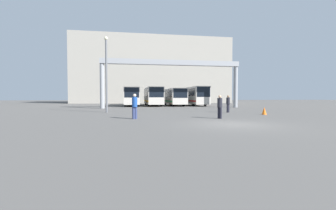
{
  "coord_description": "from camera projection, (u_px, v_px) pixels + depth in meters",
  "views": [
    {
      "loc": [
        -5.68,
        -11.88,
        1.54
      ],
      "look_at": [
        -0.09,
        22.24,
        0.3
      ],
      "focal_mm": 24.0,
      "sensor_mm": 36.0,
      "label": 1
    }
  ],
  "objects": [
    {
      "name": "bus_slot_3",
      "position": [
        194.0,
        95.0,
        40.65
      ],
      "size": [
        2.43,
        10.55,
        3.28
      ],
      "color": "beige",
      "rests_on": "ground"
    },
    {
      "name": "pedestrian_mid_right",
      "position": [
        220.0,
        106.0,
        15.98
      ],
      "size": [
        0.35,
        0.35,
        1.68
      ],
      "rotation": [
        0.0,
        0.0,
        5.14
      ],
      "color": "black",
      "rests_on": "ground"
    },
    {
      "name": "lamp_post",
      "position": [
        106.0,
        71.0,
        22.16
      ],
      "size": [
        0.36,
        0.36,
        7.48
      ],
      "color": "#595B60",
      "rests_on": "ground"
    },
    {
      "name": "bus_slot_2",
      "position": [
        174.0,
        96.0,
        40.29
      ],
      "size": [
        2.49,
        11.03,
        2.96
      ],
      "color": "beige",
      "rests_on": "ground"
    },
    {
      "name": "ground_plane",
      "position": [
        233.0,
        124.0,
        12.69
      ],
      "size": [
        200.0,
        200.0,
        0.0
      ],
      "primitive_type": "plane",
      "color": "#514F4C"
    },
    {
      "name": "pedestrian_near_right",
      "position": [
        228.0,
        103.0,
        22.26
      ],
      "size": [
        0.36,
        0.36,
        1.71
      ],
      "rotation": [
        0.0,
        0.0,
        3.73
      ],
      "color": "black",
      "rests_on": "ground"
    },
    {
      "name": "bus_slot_0",
      "position": [
        132.0,
        96.0,
        39.46
      ],
      "size": [
        2.44,
        11.81,
        3.08
      ],
      "color": "beige",
      "rests_on": "ground"
    },
    {
      "name": "building_backdrop",
      "position": [
        152.0,
        71.0,
        60.59
      ],
      "size": [
        40.23,
        12.0,
        16.87
      ],
      "color": "gray",
      "rests_on": "ground"
    },
    {
      "name": "traffic_cone",
      "position": [
        264.0,
        111.0,
        19.57
      ],
      "size": [
        0.4,
        0.4,
        0.66
      ],
      "color": "orange",
      "rests_on": "ground"
    },
    {
      "name": "pedestrian_mid_left",
      "position": [
        135.0,
        106.0,
        15.68
      ],
      "size": [
        0.37,
        0.37,
        1.76
      ],
      "rotation": [
        0.0,
        0.0,
        3.4
      ],
      "color": "navy",
      "rests_on": "ground"
    },
    {
      "name": "overhead_gantry",
      "position": [
        172.0,
        69.0,
        31.43
      ],
      "size": [
        19.63,
        0.8,
        6.7
      ],
      "color": "gray",
      "rests_on": "ground"
    },
    {
      "name": "bus_slot_1",
      "position": [
        153.0,
        95.0,
        40.28
      ],
      "size": [
        2.5,
        12.25,
        3.15
      ],
      "color": "beige",
      "rests_on": "ground"
    }
  ]
}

